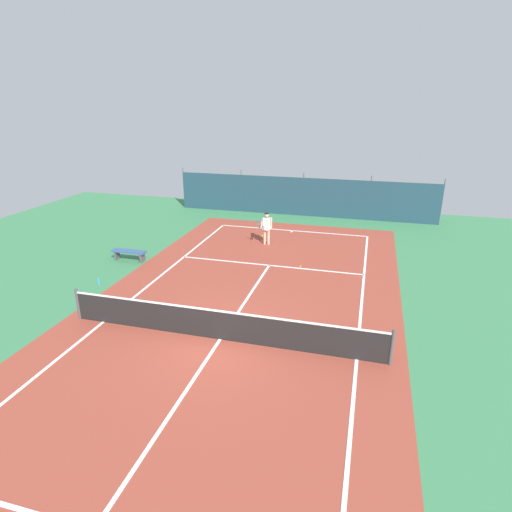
# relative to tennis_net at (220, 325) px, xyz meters

# --- Properties ---
(ground_plane) EXTENTS (36.00, 36.00, 0.00)m
(ground_plane) POSITION_rel_tennis_net_xyz_m (0.00, 0.00, -0.51)
(ground_plane) COLOR #387A4C
(court_surface) EXTENTS (11.02, 26.60, 0.01)m
(court_surface) POSITION_rel_tennis_net_xyz_m (0.00, 0.00, -0.51)
(court_surface) COLOR brown
(court_surface) RESTS_ON ground
(tennis_net) EXTENTS (10.12, 0.10, 1.10)m
(tennis_net) POSITION_rel_tennis_net_xyz_m (0.00, 0.00, 0.00)
(tennis_net) COLOR black
(tennis_net) RESTS_ON ground
(back_fence) EXTENTS (16.30, 0.98, 2.70)m
(back_fence) POSITION_rel_tennis_net_xyz_m (-0.00, 15.84, 0.16)
(back_fence) COLOR #1E3D4C
(back_fence) RESTS_ON ground
(tennis_player) EXTENTS (0.69, 0.77, 1.64)m
(tennis_player) POSITION_rel_tennis_net_xyz_m (-0.83, 9.22, 0.45)
(tennis_player) COLOR #D8AD8C
(tennis_player) RESTS_ON ground
(tennis_ball_near_player) EXTENTS (0.07, 0.07, 0.07)m
(tennis_ball_near_player) POSITION_rel_tennis_net_xyz_m (-1.38, 10.48, -0.48)
(tennis_ball_near_player) COLOR #CCDB33
(tennis_ball_near_player) RESTS_ON ground
(tennis_ball_midcourt) EXTENTS (0.07, 0.07, 0.07)m
(tennis_ball_midcourt) POSITION_rel_tennis_net_xyz_m (1.37, 6.58, -0.48)
(tennis_ball_midcourt) COLOR #CCDB33
(tennis_ball_midcourt) RESTS_ON ground
(parked_car) EXTENTS (2.20, 4.30, 1.68)m
(parked_car) POSITION_rel_tennis_net_xyz_m (-2.21, 18.19, 0.33)
(parked_car) COLOR silver
(parked_car) RESTS_ON ground
(courtside_bench) EXTENTS (1.60, 0.40, 0.49)m
(courtside_bench) POSITION_rel_tennis_net_xyz_m (-6.31, 5.31, -0.14)
(courtside_bench) COLOR #335184
(courtside_bench) RESTS_ON ground
(water_bottle) EXTENTS (0.08, 0.08, 0.24)m
(water_bottle) POSITION_rel_tennis_net_xyz_m (-6.11, 2.65, -0.39)
(water_bottle) COLOR #338CD8
(water_bottle) RESTS_ON ground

